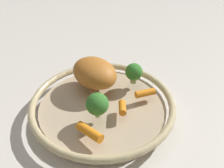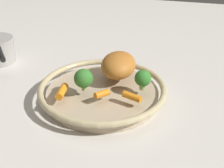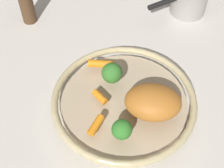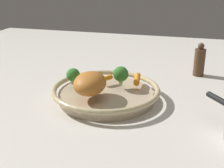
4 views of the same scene
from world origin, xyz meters
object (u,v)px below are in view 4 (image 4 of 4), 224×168
at_px(roast_chicken_piece, 90,83).
at_px(pepper_mill, 199,61).
at_px(serving_bowl, 106,93).
at_px(broccoli_floret_large, 73,75).
at_px(baby_carrot_near_rim, 85,76).
at_px(baby_carrot_left, 107,78).
at_px(baby_carrot_back, 137,79).
at_px(broccoli_floret_mid, 121,74).

height_order(roast_chicken_piece, pepper_mill, pepper_mill).
bearing_deg(roast_chicken_piece, pepper_mill, 51.24).
bearing_deg(pepper_mill, serving_bowl, -131.25).
distance_m(broccoli_floret_large, pepper_mill, 0.52).
xyz_separation_m(serving_bowl, baby_carrot_near_rim, (-0.09, 0.05, 0.03)).
xyz_separation_m(baby_carrot_near_rim, broccoli_floret_large, (-0.02, -0.06, 0.02)).
xyz_separation_m(serving_bowl, baby_carrot_left, (-0.01, 0.06, 0.03)).
bearing_deg(serving_bowl, baby_carrot_back, 38.48).
bearing_deg(broccoli_floret_large, broccoli_floret_mid, 15.78).
bearing_deg(serving_bowl, baby_carrot_near_rim, 150.42).
xyz_separation_m(serving_bowl, pepper_mill, (0.29, 0.33, 0.03)).
bearing_deg(baby_carrot_near_rim, baby_carrot_left, 3.05).
relative_size(serving_bowl, broccoli_floret_mid, 5.81).
height_order(roast_chicken_piece, baby_carrot_near_rim, roast_chicken_piece).
height_order(serving_bowl, broccoli_floret_mid, broccoli_floret_mid).
bearing_deg(roast_chicken_piece, serving_bowl, 66.41).
bearing_deg(broccoli_floret_mid, serving_bowl, -139.30).
height_order(serving_bowl, baby_carrot_back, baby_carrot_back).
height_order(serving_bowl, roast_chicken_piece, roast_chicken_piece).
bearing_deg(roast_chicken_piece, baby_carrot_near_rim, 117.54).
relative_size(baby_carrot_back, broccoli_floret_large, 1.19).
relative_size(roast_chicken_piece, baby_carrot_left, 3.15).
relative_size(baby_carrot_left, broccoli_floret_mid, 0.67).
distance_m(roast_chicken_piece, baby_carrot_near_rim, 0.14).
bearing_deg(baby_carrot_near_rim, pepper_mill, 36.17).
distance_m(baby_carrot_left, broccoli_floret_large, 0.12).
relative_size(baby_carrot_left, broccoli_floret_large, 0.74).
bearing_deg(baby_carrot_left, pepper_mill, 42.11).
xyz_separation_m(baby_carrot_left, broccoli_floret_large, (-0.09, -0.06, 0.02)).
bearing_deg(broccoli_floret_mid, roast_chicken_piece, -124.42).
relative_size(baby_carrot_back, baby_carrot_left, 1.61).
xyz_separation_m(baby_carrot_near_rim, pepper_mill, (0.38, 0.28, 0.00)).
bearing_deg(broccoli_floret_mid, broccoli_floret_large, -164.22).
bearing_deg(baby_carrot_near_rim, serving_bowl, -29.58).
xyz_separation_m(roast_chicken_piece, pepper_mill, (0.32, 0.40, -0.02)).
bearing_deg(serving_bowl, pepper_mill, 48.75).
height_order(serving_bowl, broccoli_floret_large, broccoli_floret_large).
bearing_deg(roast_chicken_piece, baby_carrot_back, 49.40).
distance_m(roast_chicken_piece, broccoli_floret_mid, 0.12).
relative_size(broccoli_floret_large, pepper_mill, 0.41).
bearing_deg(broccoli_floret_mid, pepper_mill, 49.86).
xyz_separation_m(baby_carrot_back, baby_carrot_left, (-0.10, -0.01, -0.00)).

